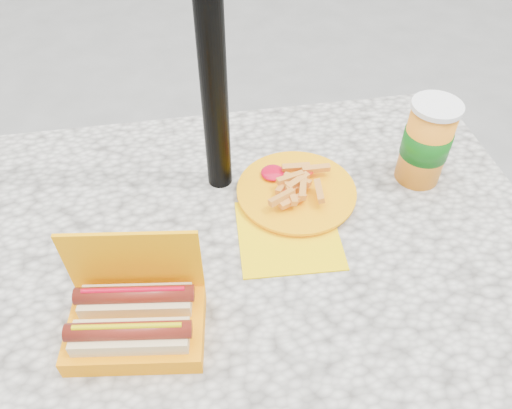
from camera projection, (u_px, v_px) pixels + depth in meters
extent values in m
plane|color=slate|center=(240.00, 403.00, 1.47)|extent=(60.00, 60.00, 0.00)
cube|color=beige|center=(231.00, 245.00, 0.96)|extent=(1.20, 0.80, 0.05)
cylinder|color=black|center=(41.00, 274.00, 1.37)|extent=(0.07, 0.07, 0.70)
cylinder|color=black|center=(387.00, 228.00, 1.49)|extent=(0.07, 0.07, 0.70)
cylinder|color=black|center=(209.00, 20.00, 0.80)|extent=(0.05, 0.05, 2.20)
cube|color=#FD9E00|center=(137.00, 329.00, 0.78)|extent=(0.23, 0.16, 0.04)
cube|color=#FD9E00|center=(133.00, 262.00, 0.77)|extent=(0.21, 0.04, 0.14)
cube|color=#F9DC97|center=(132.00, 340.00, 0.74)|extent=(0.18, 0.07, 0.04)
cylinder|color=maroon|center=(129.00, 331.00, 0.73)|extent=(0.19, 0.05, 0.03)
cylinder|color=#C1B100|center=(127.00, 326.00, 0.72)|extent=(0.16, 0.03, 0.01)
cube|color=#F9DC97|center=(137.00, 304.00, 0.79)|extent=(0.18, 0.07, 0.04)
cylinder|color=maroon|center=(135.00, 295.00, 0.77)|extent=(0.19, 0.05, 0.03)
cylinder|color=#B9041D|center=(133.00, 290.00, 0.76)|extent=(0.16, 0.03, 0.01)
cube|color=#FFCF00|center=(288.00, 234.00, 0.94)|extent=(0.20, 0.20, 0.00)
cylinder|color=#FD9E00|center=(296.00, 192.00, 1.01)|extent=(0.23, 0.23, 0.01)
cylinder|color=#FD9E00|center=(296.00, 190.00, 1.01)|extent=(0.24, 0.24, 0.01)
cube|color=orange|center=(292.00, 187.00, 1.00)|extent=(0.04, 0.06, 0.01)
cube|color=orange|center=(296.00, 167.00, 1.03)|extent=(0.06, 0.02, 0.02)
cube|color=orange|center=(293.00, 201.00, 0.96)|extent=(0.06, 0.03, 0.01)
cube|color=orange|center=(291.00, 194.00, 0.97)|extent=(0.02, 0.06, 0.01)
cube|color=orange|center=(319.00, 191.00, 0.97)|extent=(0.02, 0.06, 0.02)
cube|color=orange|center=(290.00, 178.00, 1.00)|extent=(0.06, 0.03, 0.01)
cube|color=orange|center=(298.00, 181.00, 0.99)|extent=(0.06, 0.04, 0.01)
cube|color=orange|center=(297.00, 180.00, 1.00)|extent=(0.06, 0.05, 0.01)
cube|color=orange|center=(284.00, 184.00, 1.00)|extent=(0.05, 0.05, 0.01)
cube|color=orange|center=(299.00, 181.00, 1.01)|extent=(0.04, 0.06, 0.01)
cube|color=orange|center=(282.00, 197.00, 0.96)|extent=(0.06, 0.04, 0.02)
cube|color=orange|center=(316.00, 169.00, 1.02)|extent=(0.06, 0.02, 0.01)
cube|color=orange|center=(303.00, 188.00, 0.98)|extent=(0.03, 0.06, 0.01)
ellipsoid|color=#B9041D|center=(273.00, 173.00, 1.03)|extent=(0.05, 0.05, 0.02)
cube|color=red|center=(301.00, 180.00, 1.00)|extent=(0.09, 0.07, 0.00)
cylinder|color=orange|center=(426.00, 145.00, 1.00)|extent=(0.09, 0.09, 0.17)
cylinder|color=#0D5A10|center=(426.00, 143.00, 0.99)|extent=(0.10, 0.10, 0.06)
cylinder|color=white|center=(437.00, 106.00, 0.93)|extent=(0.10, 0.10, 0.01)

